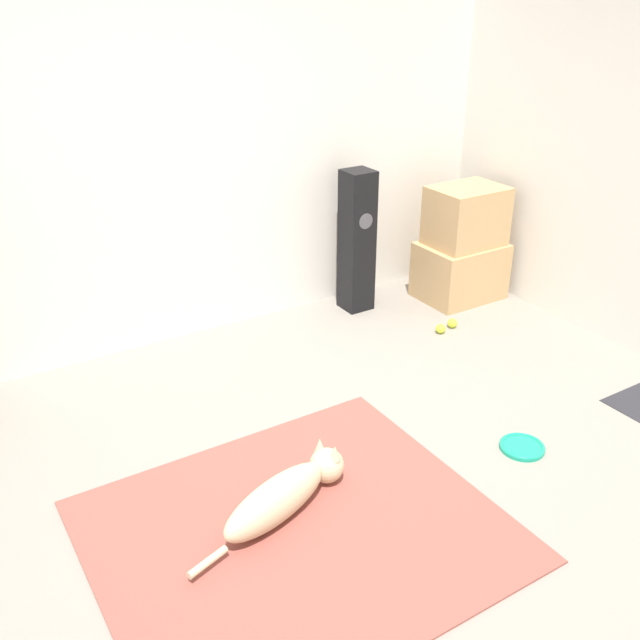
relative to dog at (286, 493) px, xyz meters
The scene contains 10 objects.
ground_plane 0.23m from the dog, 72.96° to the right, with size 12.00×12.00×0.00m, color gray.
wall_back 2.24m from the dog, 88.22° to the left, with size 8.00×0.06×2.55m.
area_rug 0.17m from the dog, 97.52° to the right, with size 1.70×1.49×0.01m.
dog is the anchor object (origin of this frame).
frisbee 1.28m from the dog, ahead, with size 0.23×0.23×0.03m.
cardboard_box_lower 2.66m from the dog, 31.70° to the left, with size 0.59×0.45×0.41m.
cardboard_box_upper 2.71m from the dog, 31.52° to the left, with size 0.51×0.39×0.42m.
floor_speaker 2.26m from the dog, 47.57° to the left, with size 0.20×0.20×1.00m.
tennis_ball_by_boxes 2.02m from the dog, 29.66° to the left, with size 0.07×0.07×0.07m.
tennis_ball_near_speaker 2.14m from the dog, 28.54° to the left, with size 0.07×0.07×0.07m.
Camera 1 is at (-1.25, -2.00, 2.18)m, focal length 40.00 mm.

